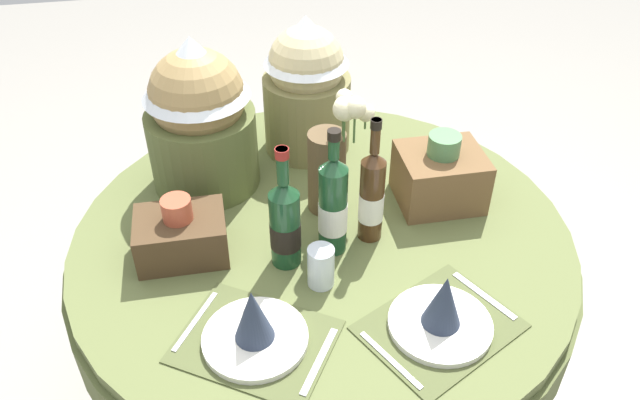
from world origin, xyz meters
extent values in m
plane|color=#9E998E|center=(0.00, 0.00, 0.00)|extent=(8.00, 8.00, 0.00)
cylinder|color=#5B6638|center=(0.00, 0.00, 0.71)|extent=(1.36, 1.36, 0.04)
cylinder|color=#545D33|center=(0.00, 0.00, 0.62)|extent=(1.38, 1.38, 0.15)
cylinder|color=black|center=(0.00, 0.00, 0.36)|extent=(0.12, 0.12, 0.66)
cylinder|color=black|center=(0.00, 0.00, 0.01)|extent=(0.74, 0.74, 0.03)
cube|color=#4E562F|center=(-0.22, -0.35, 0.74)|extent=(0.43, 0.40, 0.00)
cylinder|color=silver|center=(-0.22, -0.35, 0.75)|extent=(0.24, 0.24, 0.02)
cone|color=#2D384C|center=(-0.22, -0.35, 0.82)|extent=(0.09, 0.09, 0.14)
cube|color=silver|center=(-0.35, -0.27, 0.74)|extent=(0.11, 0.17, 0.00)
cube|color=silver|center=(-0.09, -0.43, 0.74)|extent=(0.11, 0.17, 0.00)
cube|color=#4E562F|center=(0.20, -0.39, 0.74)|extent=(0.42, 0.39, 0.00)
cylinder|color=silver|center=(0.20, -0.39, 0.75)|extent=(0.24, 0.24, 0.02)
cone|color=#2D384C|center=(0.20, -0.39, 0.82)|extent=(0.09, 0.09, 0.14)
cube|color=silver|center=(0.06, -0.46, 0.74)|extent=(0.10, 0.17, 0.00)
cube|color=silver|center=(0.34, -0.32, 0.74)|extent=(0.10, 0.18, 0.00)
cylinder|color=brown|center=(0.03, 0.10, 0.86)|extent=(0.11, 0.11, 0.24)
sphere|color=beige|center=(0.07, 0.06, 1.07)|extent=(0.06, 0.06, 0.06)
cylinder|color=#4C7038|center=(0.07, 0.06, 1.01)|extent=(0.01, 0.01, 0.07)
sphere|color=beige|center=(0.07, 0.09, 1.06)|extent=(0.05, 0.05, 0.05)
cylinder|color=#4C7038|center=(0.07, 0.09, 1.01)|extent=(0.01, 0.01, 0.07)
sphere|color=beige|center=(0.09, 0.05, 1.08)|extent=(0.06, 0.06, 0.06)
cylinder|color=#4C7038|center=(0.09, 0.05, 1.02)|extent=(0.01, 0.01, 0.08)
sphere|color=beige|center=(0.08, 0.12, 1.07)|extent=(0.05, 0.05, 0.05)
cylinder|color=#4C7038|center=(0.08, 0.12, 1.02)|extent=(0.01, 0.01, 0.08)
sphere|color=beige|center=(0.14, 0.11, 1.03)|extent=(0.05, 0.05, 0.05)
cylinder|color=#4C7038|center=(0.14, 0.11, 0.99)|extent=(0.01, 0.01, 0.04)
cylinder|color=#194223|center=(0.01, -0.07, 0.86)|extent=(0.07, 0.07, 0.25)
cylinder|color=silver|center=(0.01, -0.07, 0.84)|extent=(0.08, 0.08, 0.09)
cone|color=#194223|center=(0.01, -0.07, 1.00)|extent=(0.07, 0.07, 0.03)
cylinder|color=#194223|center=(0.01, -0.07, 1.06)|extent=(0.03, 0.03, 0.08)
cylinder|color=black|center=(0.01, -0.07, 1.08)|extent=(0.03, 0.03, 0.02)
cylinder|color=#422814|center=(0.12, -0.04, 0.85)|extent=(0.06, 0.06, 0.24)
cylinder|color=silver|center=(0.12, -0.04, 0.83)|extent=(0.07, 0.07, 0.08)
cone|color=#422814|center=(0.12, -0.04, 0.99)|extent=(0.06, 0.06, 0.03)
cylinder|color=#422814|center=(0.12, -0.04, 1.05)|extent=(0.02, 0.02, 0.09)
cylinder|color=black|center=(0.12, -0.04, 1.08)|extent=(0.03, 0.03, 0.02)
cylinder|color=#194223|center=(-0.11, -0.10, 0.84)|extent=(0.08, 0.08, 0.21)
cylinder|color=black|center=(-0.11, -0.10, 0.82)|extent=(0.08, 0.08, 0.07)
cone|color=#194223|center=(-0.11, -0.10, 0.96)|extent=(0.08, 0.08, 0.03)
cylinder|color=#194223|center=(-0.11, -0.10, 1.03)|extent=(0.03, 0.03, 0.10)
cylinder|color=maroon|center=(-0.11, -0.10, 1.07)|extent=(0.03, 0.03, 0.02)
cylinder|color=silver|center=(-0.04, -0.19, 0.79)|extent=(0.07, 0.07, 0.11)
cylinder|color=#566033|center=(-0.30, 0.29, 0.85)|extent=(0.31, 0.31, 0.23)
sphere|color=#9E7F4C|center=(-0.30, 0.29, 1.02)|extent=(0.27, 0.27, 0.27)
cone|color=silver|center=(-0.30, 0.29, 1.11)|extent=(0.30, 0.30, 0.17)
cylinder|color=olive|center=(0.03, 0.43, 0.86)|extent=(0.27, 0.27, 0.24)
sphere|color=#C6B784|center=(0.03, 0.43, 1.03)|extent=(0.23, 0.23, 0.23)
cone|color=silver|center=(0.03, 0.43, 1.10)|extent=(0.26, 0.26, 0.15)
cube|color=#47331E|center=(-0.37, -0.02, 0.79)|extent=(0.23, 0.17, 0.12)
cylinder|color=#B24C33|center=(-0.37, -0.02, 0.88)|extent=(0.08, 0.08, 0.06)
cube|color=brown|center=(0.35, 0.08, 0.81)|extent=(0.23, 0.20, 0.16)
cylinder|color=#4C7F4C|center=(0.35, 0.08, 0.92)|extent=(0.09, 0.09, 0.06)
camera|label=1|loc=(-0.25, -1.29, 1.86)|focal=35.56mm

